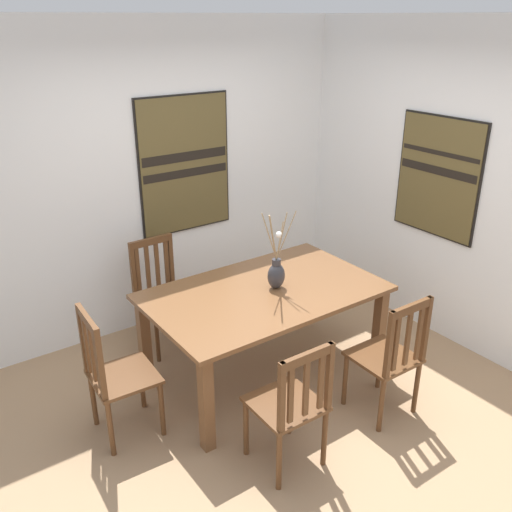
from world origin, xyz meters
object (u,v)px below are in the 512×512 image
Objects in this scene: dining_table at (264,302)px; chair_0 at (161,293)px; chair_2 at (390,356)px; chair_3 at (291,404)px; centerpiece_vase at (276,272)px; chair_1 at (115,373)px; painting_on_side_wall at (438,177)px; painting_on_back_wall at (185,165)px.

chair_0 reaches higher than dining_table.
chair_2 is 0.89m from chair_3.
chair_1 is (-1.32, 0.03, -0.40)m from centerpiece_vase.
dining_table is at bearing 172.74° from painting_on_side_wall.
centerpiece_vase reaches higher than chair_1.
chair_3 is 0.91× the size of painting_on_side_wall.
chair_0 is at bearing 115.98° from chair_2.
chair_0 is at bearing 48.56° from chair_1.
chair_0 is 1.80m from chair_3.
painting_on_side_wall is at bearing 29.24° from chair_2.
chair_2 is 0.94× the size of painting_on_side_wall.
chair_3 is (-0.45, -0.90, -0.18)m from dining_table.
centerpiece_vase is 0.69× the size of chair_0.
dining_table is at bearing 169.93° from centerpiece_vase.
painting_on_back_wall reaches higher than chair_1.
painting_on_side_wall is at bearing -43.56° from painting_on_back_wall.
chair_2 is 0.78× the size of painting_on_back_wall.
chair_1 is at bearing 178.52° from centerpiece_vase.
dining_table is at bearing 115.95° from chair_2.
dining_table is 1.53m from painting_on_back_wall.
painting_on_side_wall reaches higher than centerpiece_vase.
chair_2 reaches higher than chair_0.
painting_on_side_wall is at bearing -7.26° from dining_table.
dining_table is 1.02m from chair_0.
chair_0 is 1.00× the size of chair_2.
chair_3 is (-0.89, -0.00, -0.01)m from chair_2.
dining_table is at bearing -0.77° from chair_1.
chair_1 is 1.05× the size of chair_3.
dining_table is 0.25m from centerpiece_vase.
painting_on_back_wall reaches higher than chair_0.
chair_3 is at bearing -90.42° from chair_0.
chair_0 is 1.03× the size of chair_3.
dining_table is 1.23m from chair_1.
chair_2 is 1.69m from painting_on_side_wall.
painting_on_side_wall is at bearing -27.89° from chair_0.
painting_on_back_wall reaches higher than chair_3.
dining_table is at bearing -63.99° from chair_0.
centerpiece_vase is at bearing 110.97° from chair_2.
painting_on_side_wall is at bearing 17.99° from chair_3.
centerpiece_vase is 0.54× the size of painting_on_back_wall.
painting_on_back_wall reaches higher than painting_on_side_wall.
chair_0 is 0.78× the size of painting_on_back_wall.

